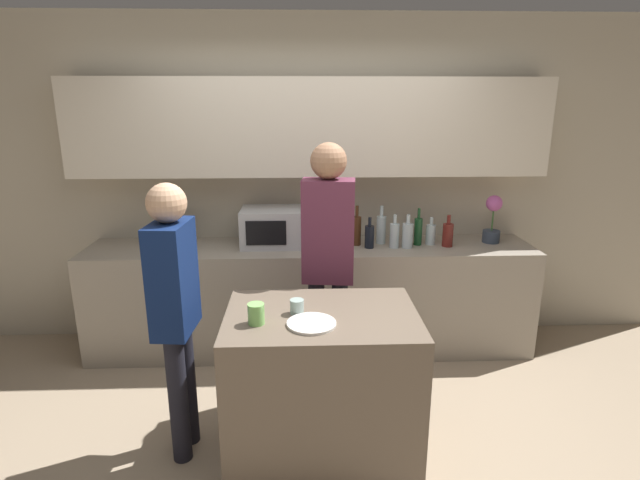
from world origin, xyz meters
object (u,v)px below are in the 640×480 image
at_px(bottle_2, 381,229).
at_px(cup_1, 297,307).
at_px(cup_0, 256,314).
at_px(bottle_7, 448,234).
at_px(bottle_6, 431,234).
at_px(bottle_4, 408,235).
at_px(microwave, 274,227).
at_px(person_center, 328,250).
at_px(plate_on_island, 311,324).
at_px(bottle_3, 394,235).
at_px(bottle_5, 418,231).
at_px(potted_plant, 493,219).
at_px(toaster, 177,235).
at_px(bottle_0, 357,230).
at_px(bottle_1, 369,236).
at_px(person_left, 175,301).

distance_m(bottle_2, cup_1, 1.56).
bearing_deg(cup_0, bottle_2, 59.49).
bearing_deg(bottle_2, bottle_7, -11.45).
bearing_deg(bottle_6, bottle_4, -156.88).
distance_m(microwave, cup_0, 1.52).
height_order(microwave, bottle_6, microwave).
bearing_deg(person_center, cup_1, 78.03).
bearing_deg(plate_on_island, bottle_3, 63.94).
height_order(microwave, bottle_3, microwave).
bearing_deg(cup_1, person_center, 71.76).
xyz_separation_m(cup_0, cup_1, (0.21, 0.12, -0.02)).
bearing_deg(microwave, bottle_7, -4.03).
bearing_deg(bottle_6, bottle_5, -173.87).
xyz_separation_m(microwave, potted_plant, (1.80, 0.00, 0.05)).
bearing_deg(bottle_7, bottle_3, -177.09).
distance_m(bottle_6, plate_on_island, 1.81).
bearing_deg(toaster, bottle_0, -1.36).
bearing_deg(bottle_6, plate_on_island, -123.86).
relative_size(bottle_4, person_center, 0.15).
bearing_deg(potted_plant, microwave, -179.95).
xyz_separation_m(microwave, bottle_3, (0.96, -0.12, -0.05)).
relative_size(bottle_1, bottle_3, 0.92).
bearing_deg(plate_on_island, person_center, 80.48).
relative_size(bottle_3, bottle_6, 1.21).
xyz_separation_m(toaster, plate_on_island, (1.05, -1.54, -0.07)).
height_order(microwave, person_left, person_left).
xyz_separation_m(bottle_6, plate_on_island, (-1.01, -1.50, -0.07)).
height_order(bottle_7, person_left, person_left).
height_order(microwave, bottle_7, microwave).
xyz_separation_m(microwave, plate_on_island, (0.27, -1.54, -0.13)).
bearing_deg(plate_on_island, bottle_4, 60.55).
height_order(microwave, potted_plant, potted_plant).
distance_m(bottle_6, person_left, 2.19).
bearing_deg(bottle_5, bottle_1, -170.14).
bearing_deg(bottle_7, bottle_4, -175.25).
relative_size(bottle_5, plate_on_island, 1.17).
height_order(bottle_6, person_left, person_left).
bearing_deg(bottle_0, cup_0, -114.99).
bearing_deg(bottle_1, cup_1, -114.13).
relative_size(bottle_0, cup_1, 4.03).
height_order(bottle_2, person_center, person_center).
bearing_deg(bottle_7, microwave, 175.97).
height_order(potted_plant, bottle_6, potted_plant).
bearing_deg(toaster, cup_0, -63.24).
distance_m(microwave, bottle_4, 1.08).
bearing_deg(bottle_5, bottle_7, -12.42).
distance_m(bottle_4, person_center, 0.93).
height_order(bottle_0, cup_1, bottle_0).
distance_m(bottle_3, person_center, 0.86).
bearing_deg(person_center, cup_0, 66.95).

